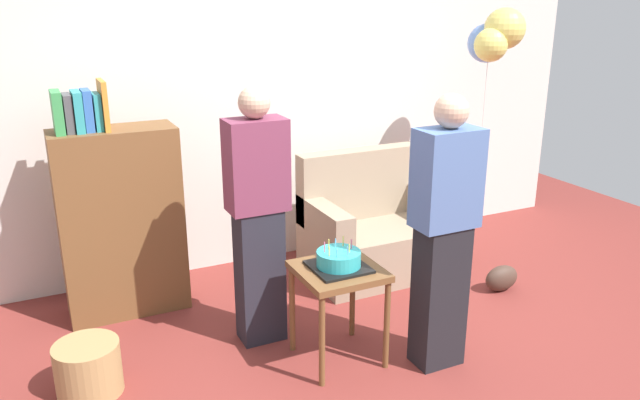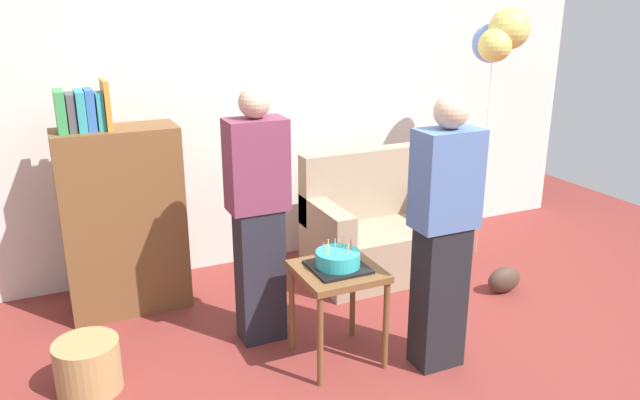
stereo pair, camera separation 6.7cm
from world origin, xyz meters
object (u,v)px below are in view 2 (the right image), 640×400
object	(u,v)px
person_blowing_candles	(258,217)
person_holding_cake	(443,234)
birthday_cake	(338,260)
wicker_basket	(88,366)
balloon_bunch	(499,38)
bookshelf	(122,217)
handbag	(504,280)
couch	(377,231)
side_table	(338,283)

from	to	relation	value
person_blowing_candles	person_holding_cake	size ratio (longest dim) A/B	1.00
birthday_cake	person_holding_cake	size ratio (longest dim) A/B	0.20
wicker_basket	balloon_bunch	xyz separation A→B (m)	(3.27, 0.66, 1.66)
birthday_cake	person_blowing_candles	distance (m)	0.58
bookshelf	person_blowing_candles	world-z (taller)	person_blowing_candles
birthday_cake	handbag	world-z (taller)	birthday_cake
couch	side_table	world-z (taller)	couch
couch	side_table	bearing A→B (deg)	-129.68
balloon_bunch	handbag	bearing A→B (deg)	-115.87
person_blowing_candles	person_holding_cake	bearing A→B (deg)	-59.18
side_table	wicker_basket	size ratio (longest dim) A/B	1.68
bookshelf	balloon_bunch	distance (m)	3.13
person_blowing_candles	birthday_cake	bearing A→B (deg)	-71.67
birthday_cake	balloon_bunch	xyz separation A→B (m)	(1.86, 0.96, 1.16)
bookshelf	birthday_cake	bearing A→B (deg)	-49.28
couch	birthday_cake	xyz separation A→B (m)	(-0.85, -1.03, 0.31)
person_blowing_candles	handbag	xyz separation A→B (m)	(1.87, -0.15, -0.73)
wicker_basket	bookshelf	bearing A→B (deg)	68.40
person_holding_cake	handbag	world-z (taller)	person_holding_cake
bookshelf	person_holding_cake	world-z (taller)	person_holding_cake
wicker_basket	balloon_bunch	world-z (taller)	balloon_bunch
balloon_bunch	side_table	bearing A→B (deg)	-152.73
couch	person_holding_cake	world-z (taller)	person_holding_cake
side_table	birthday_cake	distance (m)	0.14
bookshelf	handbag	bearing A→B (deg)	-19.77
couch	birthday_cake	size ratio (longest dim) A/B	3.44
couch	handbag	world-z (taller)	couch
couch	birthday_cake	world-z (taller)	couch
couch	handbag	size ratio (longest dim) A/B	3.93
person_blowing_candles	wicker_basket	distance (m)	1.28
bookshelf	person_holding_cake	distance (m)	2.18
bookshelf	person_blowing_candles	distance (m)	1.07
side_table	birthday_cake	bearing A→B (deg)	177.80
person_blowing_candles	person_holding_cake	distance (m)	1.12
birthday_cake	person_holding_cake	world-z (taller)	person_holding_cake
bookshelf	birthday_cake	size ratio (longest dim) A/B	5.05
person_holding_cake	handbag	bearing A→B (deg)	-146.22
wicker_basket	side_table	bearing A→B (deg)	-11.93
couch	bookshelf	size ratio (longest dim) A/B	0.68
handbag	bookshelf	bearing A→B (deg)	160.23
side_table	person_blowing_candles	size ratio (longest dim) A/B	0.37
person_blowing_candles	wicker_basket	bearing A→B (deg)	168.44
birthday_cake	wicker_basket	xyz separation A→B (m)	(-1.41, 0.30, -0.50)
couch	balloon_bunch	size ratio (longest dim) A/B	0.54
couch	person_holding_cake	bearing A→B (deg)	-104.17
bookshelf	wicker_basket	size ratio (longest dim) A/B	4.49
couch	wicker_basket	world-z (taller)	couch
couch	side_table	size ratio (longest dim) A/B	1.82
wicker_basket	birthday_cake	bearing A→B (deg)	-11.93
couch	person_blowing_candles	bearing A→B (deg)	-153.43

